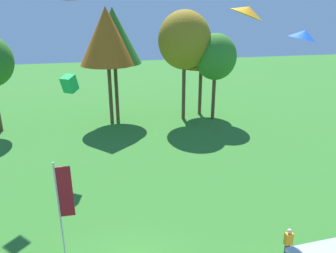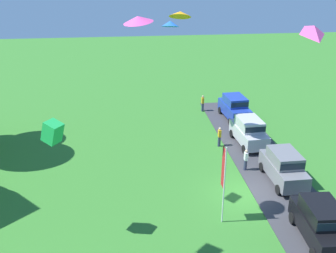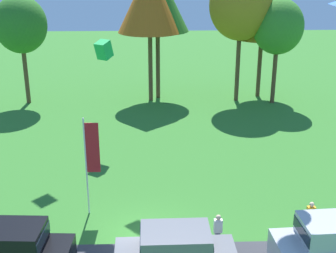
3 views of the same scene
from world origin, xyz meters
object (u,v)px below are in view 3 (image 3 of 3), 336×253
Objects in this scene: car_suv_near_entrance at (332,243)px; tree_center_back at (241,6)px; person_on_lawn at (218,232)px; person_beside_suv at (310,219)px; car_suv_by_flagpole at (11,251)px; flag_banner at (90,154)px; tree_left_of_center at (278,27)px; tree_right_of_center at (21,25)px; tree_far_right at (263,11)px; kite_box_topmost at (104,50)px.

tree_center_back reaches higher than car_suv_near_entrance.
person_beside_suv is (4.27, 0.94, 0.00)m from person_on_lawn.
flag_banner is at bearing 62.64° from car_suv_by_flagpole.
car_suv_by_flagpole is at bearing -124.63° from tree_left_of_center.
tree_right_of_center is 1.02× the size of tree_left_of_center.
flag_banner is (-9.92, 2.28, 2.26)m from person_beside_suv.
tree_center_back is at bearing 61.28° from flag_banner.
flag_banner reaches higher than person_on_lawn.
tree_right_of_center is (-17.61, 20.70, 5.69)m from person_beside_suv.
tree_far_right is 23.63m from flag_banner.
car_suv_by_flagpole is 4.35× the size of kite_box_topmost.
tree_left_of_center reaches higher than car_suv_by_flagpole.
kite_box_topmost reaches higher than car_suv_near_entrance.
flag_banner is 4.59× the size of kite_box_topmost.
tree_left_of_center is 22.37m from flag_banner.
tree_far_right is at bearing 58.08° from flag_banner.
tree_right_of_center is at bearing 129.41° from kite_box_topmost.
tree_far_right is 1.12× the size of tree_left_of_center.
flag_banner is (7.69, -18.42, -3.43)m from tree_right_of_center.
person_on_lawn is 4.37m from person_beside_suv.
car_suv_near_entrance is at bearing -54.28° from kite_box_topmost.
tree_right_of_center reaches higher than flag_banner.
car_suv_near_entrance is at bearing -89.34° from person_beside_suv.
person_on_lawn is at bearing 159.87° from car_suv_near_entrance.
person_on_lawn is at bearing -106.13° from tree_far_right.
flag_banner reaches higher than car_suv_near_entrance.
person_beside_suv is 10.43m from flag_banner.
flag_banner is at bearing 167.05° from person_beside_suv.
tree_center_back reaches higher than person_beside_suv.
tree_left_of_center reaches higher than person_beside_suv.
kite_box_topmost is at bearing 90.71° from flag_banner.
tree_left_of_center reaches higher than car_suv_near_entrance.
tree_far_right is 16.31m from kite_box_topmost.
car_suv_by_flagpole is at bearing -168.14° from person_beside_suv.
car_suv_by_flagpole is at bearing -77.53° from tree_right_of_center.
tree_center_back is (17.84, 0.11, 1.44)m from tree_right_of_center.
flag_banner is (-9.95, 4.79, 1.85)m from car_suv_near_entrance.
tree_left_of_center reaches higher than flag_banner.
person_on_lawn is at bearing -29.66° from flag_banner.
flag_banner reaches higher than car_suv_by_flagpole.
person_on_lawn is (-4.29, 1.57, -0.42)m from car_suv_near_entrance.
tree_left_of_center is 1.76× the size of flag_banner.
tree_right_of_center is at bearing -179.66° from tree_center_back.
car_suv_near_entrance is 0.95× the size of flag_banner.
flag_banner is 9.72m from kite_box_topmost.
tree_left_of_center is at bearing 81.96° from car_suv_near_entrance.
tree_far_right reaches higher than tree_right_of_center.
tree_far_right is at bearing 113.78° from tree_left_of_center.
tree_center_back is (0.23, 20.81, 7.13)m from person_beside_suv.
person_beside_suv is 22.00m from tree_center_back.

